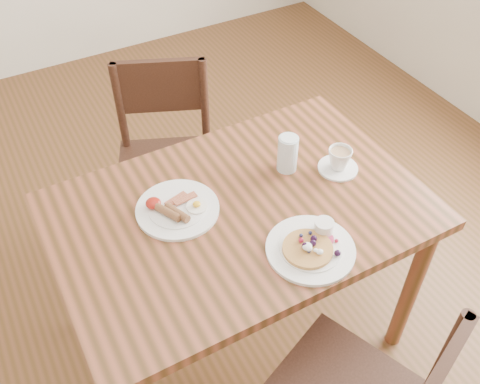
{
  "coord_description": "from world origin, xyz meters",
  "views": [
    {
      "loc": [
        -0.58,
        -1.06,
        2.0
      ],
      "look_at": [
        0.0,
        0.0,
        0.82
      ],
      "focal_mm": 40.0,
      "sensor_mm": 36.0,
      "label": 1
    }
  ],
  "objects": [
    {
      "name": "ground",
      "position": [
        0.0,
        0.0,
        0.0
      ],
      "size": [
        5.0,
        5.0,
        0.0
      ],
      "primitive_type": "plane",
      "color": "#513417",
      "rests_on": "ground"
    },
    {
      "name": "dining_table",
      "position": [
        0.0,
        0.0,
        0.65
      ],
      "size": [
        1.2,
        0.8,
        0.75
      ],
      "color": "brown",
      "rests_on": "ground"
    },
    {
      "name": "chair_far",
      "position": [
        -0.01,
        0.64,
        0.49
      ],
      "size": [
        0.55,
        0.55,
        0.88
      ],
      "rotation": [
        0.0,
        0.0,
        2.74
      ],
      "color": "#3C2015",
      "rests_on": "ground"
    },
    {
      "name": "pancake_plate",
      "position": [
        0.1,
        -0.26,
        0.76
      ],
      "size": [
        0.27,
        0.27,
        0.06
      ],
      "color": "white",
      "rests_on": "dining_table"
    },
    {
      "name": "breakfast_plate",
      "position": [
        -0.19,
        0.08,
        0.76
      ],
      "size": [
        0.27,
        0.27,
        0.04
      ],
      "color": "white",
      "rests_on": "dining_table"
    },
    {
      "name": "teacup_saucer",
      "position": [
        0.39,
        -0.0,
        0.79
      ],
      "size": [
        0.14,
        0.14,
        0.09
      ],
      "color": "white",
      "rests_on": "dining_table"
    },
    {
      "name": "water_glass",
      "position": [
        0.23,
        0.09,
        0.82
      ],
      "size": [
        0.07,
        0.07,
        0.13
      ],
      "primitive_type": "cylinder",
      "color": "silver",
      "rests_on": "dining_table"
    }
  ]
}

